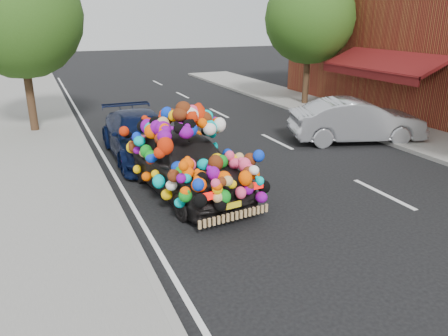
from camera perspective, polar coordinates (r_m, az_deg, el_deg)
The scene contains 10 objects.
ground at distance 9.04m, azimuth 3.02°, elevation -6.93°, with size 100.00×100.00×0.00m, color black.
sidewalk at distance 8.25m, azimuth -25.38°, elevation -11.17°, with size 4.00×60.00×0.12m, color gray.
kerb at distance 8.33m, azimuth -11.80°, elevation -9.24°, with size 0.15×60.00×0.13m, color gray.
footpath_far at distance 16.16m, azimuth 24.88°, elevation 3.36°, with size 3.00×40.00×0.12m, color gray.
lane_markings at distance 11.00m, azimuth 20.08°, elevation -3.19°, with size 6.00×50.00×0.01m, color silver, non-canonical shape.
tree_near_sidewalk at distance 16.74m, azimuth -25.27°, elevation 17.63°, with size 4.20×4.20×6.13m.
tree_far_b at distance 20.82m, azimuth 11.12°, elevation 18.61°, with size 4.00×4.00×5.90m.
plush_art_car at distance 10.15m, azimuth -5.06°, elevation 2.48°, with size 2.56×4.65×2.09m.
navy_sedan at distance 13.08m, azimuth -10.79°, elevation 4.13°, with size 1.83×4.50×1.31m, color black.
silver_hatchback at distance 15.15m, azimuth 16.89°, elevation 5.93°, with size 1.51×4.34×1.43m, color #9E9FA6.
Camera 1 is at (-3.67, -7.24, 3.97)m, focal length 35.00 mm.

